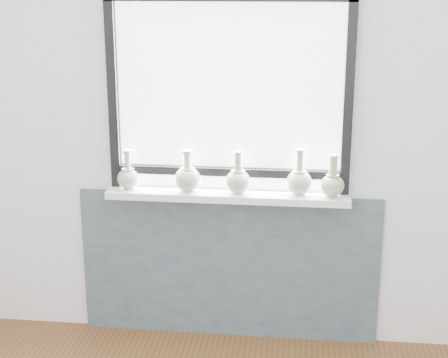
# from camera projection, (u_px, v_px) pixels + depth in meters

# --- Properties ---
(back_wall) EXTENTS (3.60, 0.02, 2.60)m
(back_wall) POSITION_uv_depth(u_px,v_px,m) (230.00, 116.00, 3.70)
(back_wall) COLOR silver
(back_wall) RESTS_ON ground
(apron_panel) EXTENTS (1.70, 0.03, 0.86)m
(apron_panel) POSITION_uv_depth(u_px,v_px,m) (229.00, 266.00, 3.92)
(apron_panel) COLOR #4B5A62
(apron_panel) RESTS_ON ground
(windowsill) EXTENTS (1.32, 0.18, 0.04)m
(windowsill) POSITION_uv_depth(u_px,v_px,m) (227.00, 195.00, 3.72)
(windowsill) COLOR silver
(windowsill) RESTS_ON apron_panel
(window) EXTENTS (1.30, 0.06, 1.05)m
(window) POSITION_uv_depth(u_px,v_px,m) (229.00, 91.00, 3.62)
(window) COLOR black
(window) RESTS_ON windowsill
(vase_a) EXTENTS (0.12, 0.12, 0.22)m
(vase_a) POSITION_uv_depth(u_px,v_px,m) (128.00, 177.00, 3.76)
(vase_a) COLOR #9AB18C
(vase_a) RESTS_ON windowsill
(vase_b) EXTENTS (0.15, 0.15, 0.23)m
(vase_b) POSITION_uv_depth(u_px,v_px,m) (187.00, 178.00, 3.71)
(vase_b) COLOR #9AB18C
(vase_b) RESTS_ON windowsill
(vase_c) EXTENTS (0.14, 0.14, 0.23)m
(vase_c) POSITION_uv_depth(u_px,v_px,m) (238.00, 180.00, 3.68)
(vase_c) COLOR #9AB18C
(vase_c) RESTS_ON windowsill
(vase_d) EXTENTS (0.14, 0.14, 0.25)m
(vase_d) POSITION_uv_depth(u_px,v_px,m) (299.00, 180.00, 3.66)
(vase_d) COLOR #9AB18C
(vase_d) RESTS_ON windowsill
(vase_e) EXTENTS (0.13, 0.13, 0.23)m
(vase_e) POSITION_uv_depth(u_px,v_px,m) (332.00, 183.00, 3.63)
(vase_e) COLOR #9AB18C
(vase_e) RESTS_ON windowsill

